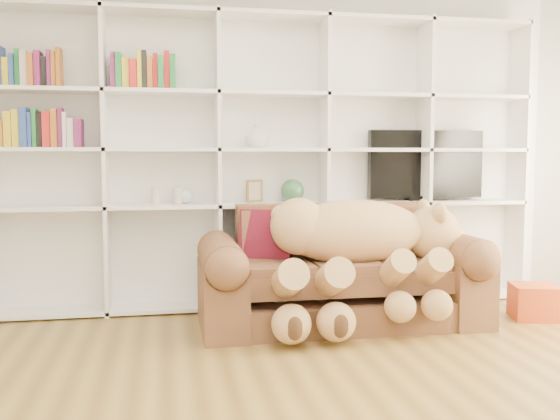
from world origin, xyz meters
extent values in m
cube|color=white|center=(0.00, 2.50, 1.35)|extent=(5.00, 0.02, 2.70)
cube|color=white|center=(0.00, 2.46, 1.20)|extent=(4.40, 0.03, 2.40)
cube|color=white|center=(-1.32, 2.30, 1.20)|extent=(0.03, 0.35, 2.40)
cube|color=white|center=(-0.44, 2.30, 1.20)|extent=(0.03, 0.35, 2.40)
cube|color=white|center=(0.44, 2.30, 1.20)|extent=(0.03, 0.35, 2.40)
cube|color=white|center=(1.32, 2.30, 1.20)|extent=(0.03, 0.35, 2.40)
cube|color=white|center=(2.20, 2.30, 1.20)|extent=(0.03, 0.35, 2.40)
cube|color=white|center=(0.00, 2.30, 0.03)|extent=(4.40, 0.35, 0.03)
cube|color=white|center=(0.00, 2.30, 0.85)|extent=(4.40, 0.35, 0.03)
cube|color=white|center=(0.00, 2.30, 1.30)|extent=(4.40, 0.35, 0.03)
cube|color=white|center=(0.00, 2.30, 1.75)|extent=(4.40, 0.35, 0.03)
cube|color=white|center=(0.00, 2.30, 2.37)|extent=(4.40, 0.35, 0.03)
cube|color=brown|center=(0.41, 1.66, 0.10)|extent=(1.99, 0.80, 0.21)
cube|color=brown|center=(0.41, 1.64, 0.42)|extent=(1.48, 0.66, 0.28)
cube|color=brown|center=(0.41, 2.02, 0.61)|extent=(1.48, 0.19, 0.52)
cube|color=brown|center=(-0.48, 1.66, 0.26)|extent=(0.30, 0.90, 0.52)
cube|color=brown|center=(1.30, 1.66, 0.26)|extent=(0.30, 0.90, 0.52)
cylinder|color=brown|center=(-0.48, 1.66, 0.52)|extent=(0.30, 0.85, 0.30)
cylinder|color=brown|center=(1.30, 1.66, 0.52)|extent=(0.30, 0.85, 0.30)
ellipsoid|color=tan|center=(0.49, 1.61, 0.70)|extent=(1.09, 0.53, 0.47)
sphere|color=tan|center=(0.08, 1.61, 0.74)|extent=(0.41, 0.41, 0.41)
sphere|color=tan|center=(1.11, 1.61, 0.67)|extent=(0.41, 0.41, 0.41)
sphere|color=beige|center=(1.27, 1.61, 0.61)|extent=(0.21, 0.21, 0.21)
sphere|color=#3D2616|center=(1.35, 1.61, 0.60)|extent=(0.07, 0.07, 0.07)
ellipsoid|color=tan|center=(1.09, 1.47, 0.84)|extent=(0.10, 0.16, 0.16)
ellipsoid|color=tan|center=(1.09, 1.76, 0.84)|extent=(0.10, 0.16, 0.16)
sphere|color=tan|center=(-0.05, 1.61, 0.83)|extent=(0.14, 0.14, 0.14)
cylinder|color=tan|center=(0.68, 1.31, 0.44)|extent=(0.18, 0.50, 0.37)
cylinder|color=tan|center=(0.94, 1.31, 0.44)|extent=(0.18, 0.50, 0.37)
cylinder|color=tan|center=(-0.07, 1.31, 0.41)|extent=(0.21, 0.58, 0.42)
cylinder|color=tan|center=(0.23, 1.31, 0.41)|extent=(0.21, 0.58, 0.42)
sphere|color=tan|center=(0.68, 1.15, 0.24)|extent=(0.22, 0.22, 0.22)
sphere|color=tan|center=(0.94, 1.15, 0.24)|extent=(0.22, 0.22, 0.22)
sphere|color=tan|center=(-0.07, 1.15, 0.16)|extent=(0.26, 0.26, 0.26)
sphere|color=tan|center=(0.23, 1.15, 0.16)|extent=(0.26, 0.26, 0.26)
cube|color=#570F25|center=(-0.12, 1.85, 0.64)|extent=(0.45, 0.35, 0.41)
cube|color=#B33D17|center=(1.91, 1.53, 0.13)|extent=(0.40, 0.38, 0.26)
cube|color=black|center=(1.36, 2.35, 1.18)|extent=(1.02, 0.08, 0.58)
cube|color=black|center=(1.36, 2.35, 0.89)|extent=(0.34, 0.18, 0.04)
cube|color=#523B1C|center=(-0.15, 2.30, 0.96)|extent=(0.14, 0.08, 0.18)
sphere|color=#305E3A|center=(0.17, 2.30, 0.96)|extent=(0.19, 0.19, 0.19)
cylinder|color=beige|center=(-0.94, 2.30, 0.93)|extent=(0.08, 0.08, 0.14)
cylinder|color=beige|center=(-0.76, 2.30, 0.93)|extent=(0.08, 0.08, 0.13)
sphere|color=silver|center=(-0.70, 2.30, 0.93)|extent=(0.11, 0.11, 0.11)
imported|color=beige|center=(-0.13, 2.30, 1.41)|extent=(0.20, 0.20, 0.19)
camera|label=1|loc=(-0.87, -2.74, 1.26)|focal=40.00mm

